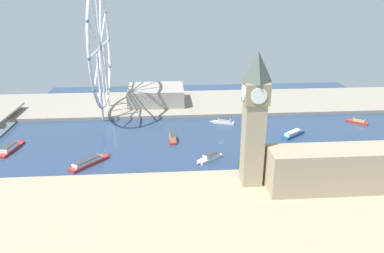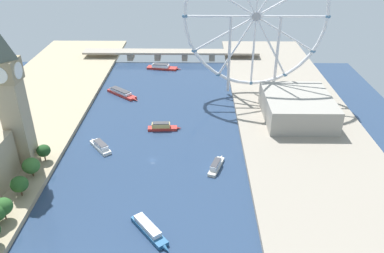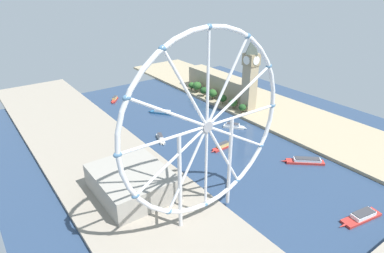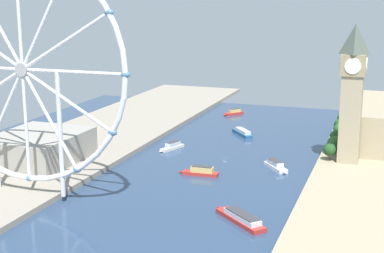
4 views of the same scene
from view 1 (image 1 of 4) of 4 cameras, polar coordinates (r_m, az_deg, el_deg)
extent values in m
plane|color=navy|center=(310.89, 4.42, -2.17)|extent=(378.01, 378.01, 0.00)
cube|color=tan|center=(219.75, 8.48, -12.41)|extent=(90.00, 520.00, 3.00)
cube|color=gray|center=(407.34, 2.28, 3.73)|extent=(90.00, 520.00, 3.00)
cube|color=tan|center=(231.31, 9.38, -2.72)|extent=(12.44, 12.44, 53.64)
cube|color=#928260|center=(220.34, 9.88, 5.22)|extent=(14.43, 14.43, 12.68)
pyramid|color=#4C564C|center=(216.77, 10.13, 9.16)|extent=(13.06, 13.06, 18.27)
cylinder|color=white|center=(218.66, 7.97, 5.20)|extent=(9.45, 0.50, 9.45)
cylinder|color=white|center=(222.26, 11.76, 5.22)|extent=(9.45, 0.50, 9.45)
cylinder|color=white|center=(227.33, 9.44, 5.72)|extent=(0.50, 9.45, 9.45)
cylinder|color=white|center=(213.39, 10.35, 4.67)|extent=(0.50, 9.45, 9.45)
cube|color=tan|center=(249.39, 23.93, -5.93)|extent=(22.00, 108.65, 26.84)
cylinder|color=#513823|center=(280.90, 25.92, -5.79)|extent=(0.80, 0.80, 4.54)
ellipsoid|color=#285623|center=(278.09, 26.14, -4.50)|extent=(11.79, 11.79, 10.61)
cylinder|color=#513823|center=(274.34, 22.59, -5.91)|extent=(0.80, 0.80, 4.26)
ellipsoid|color=#1E471E|center=(271.93, 22.76, -4.81)|extent=(9.29, 9.29, 8.36)
cylinder|color=#513823|center=(266.15, 20.38, -6.52)|extent=(0.80, 0.80, 3.51)
ellipsoid|color=#285623|center=(263.65, 20.54, -5.39)|extent=(10.22, 10.22, 9.20)
cylinder|color=#513823|center=(266.12, 19.49, -6.32)|extent=(0.80, 0.80, 4.20)
ellipsoid|color=#285623|center=(263.56, 19.64, -5.15)|extent=(9.73, 9.73, 8.75)
cylinder|color=#513823|center=(259.73, 15.59, -6.60)|extent=(0.80, 0.80, 3.74)
ellipsoid|color=#285623|center=(257.25, 15.71, -5.47)|extent=(9.49, 9.49, 8.54)
cylinder|color=#513823|center=(254.00, 11.79, -6.95)|extent=(0.80, 0.80, 3.30)
ellipsoid|color=#386B2D|center=(251.44, 11.89, -5.80)|extent=(10.12, 10.12, 9.11)
cylinder|color=#513823|center=(251.09, 8.03, -6.98)|extent=(0.80, 0.80, 3.73)
ellipsoid|color=#1E471E|center=(248.71, 8.09, -5.91)|extent=(8.40, 8.40, 7.56)
torus|color=silver|center=(366.88, -14.04, 11.79)|extent=(116.52, 2.81, 116.52)
cylinder|color=#99999E|center=(366.88, -14.04, 11.79)|extent=(6.82, 3.00, 6.82)
cylinder|color=silver|center=(394.66, -13.39, 12.44)|extent=(56.86, 1.69, 1.69)
cylinder|color=silver|center=(389.23, -13.65, 14.43)|extent=(50.08, 1.69, 29.89)
cylinder|color=silver|center=(378.06, -14.03, 15.81)|extent=(29.89, 1.69, 50.08)
cylinder|color=silver|center=(363.80, -14.44, 16.21)|extent=(1.69, 1.69, 56.86)
cylinder|color=silver|center=(350.13, -14.77, 15.39)|extent=(29.89, 1.69, 50.08)
cylinder|color=silver|center=(340.97, -14.91, 13.49)|extent=(50.08, 1.69, 29.89)
cylinder|color=silver|center=(339.21, -14.79, 11.03)|extent=(56.86, 1.69, 1.69)
cylinder|color=silver|center=(345.43, -14.47, 8.82)|extent=(50.08, 1.69, 29.89)
cylinder|color=silver|center=(357.61, -14.05, 7.54)|extent=(29.89, 1.69, 50.08)
cylinder|color=silver|center=(372.11, -13.66, 7.47)|extent=(1.69, 1.69, 56.86)
cylinder|color=silver|center=(385.01, -13.39, 8.51)|extent=(29.89, 1.69, 50.08)
cylinder|color=silver|center=(393.14, -13.30, 10.32)|extent=(50.08, 1.69, 29.89)
ellipsoid|color=teal|center=(422.52, -12.82, 13.01)|extent=(4.80, 3.20, 3.20)
ellipsoid|color=teal|center=(412.32, -13.30, 16.77)|extent=(4.80, 3.20, 3.20)
ellipsoid|color=teal|center=(315.50, -15.93, 15.45)|extent=(4.80, 3.20, 3.20)
ellipsoid|color=teal|center=(311.69, -15.68, 10.13)|extent=(4.80, 3.20, 3.20)
ellipsoid|color=teal|center=(325.05, -14.95, 5.46)|extent=(4.80, 3.20, 3.20)
ellipsoid|color=teal|center=(350.41, -14.06, 3.08)|extent=(4.80, 3.20, 3.20)
ellipsoid|color=teal|center=(379.41, -13.30, 3.30)|extent=(4.80, 3.20, 3.20)
ellipsoid|color=teal|center=(404.32, -12.81, 5.54)|extent=(4.80, 3.20, 3.20)
ellipsoid|color=teal|center=(419.68, -12.65, 9.03)|extent=(4.80, 3.20, 3.20)
cylinder|color=silver|center=(392.09, -13.18, 7.62)|extent=(2.40, 2.40, 64.31)
cylinder|color=silver|center=(353.91, -14.09, 6.14)|extent=(2.40, 2.40, 64.31)
cube|color=gray|center=(401.43, -5.59, 4.92)|extent=(48.80, 59.05, 17.52)
cube|color=#235684|center=(330.67, 15.46, -1.24)|extent=(20.66, 23.97, 2.32)
cone|color=#235684|center=(342.89, 16.82, -0.59)|extent=(4.73, 5.11, 2.32)
cube|color=silver|center=(328.78, 15.37, -0.92)|extent=(15.29, 17.53, 2.36)
cube|color=#B22D28|center=(381.78, 24.29, 0.60)|extent=(15.01, 16.98, 2.23)
cone|color=#B22D28|center=(383.51, 22.77, 0.91)|extent=(3.78, 3.94, 2.23)
cube|color=#DBB766|center=(380.86, 24.48, 0.92)|extent=(9.57, 10.52, 2.83)
cube|color=#38383D|center=(380.38, 24.51, 1.15)|extent=(8.77, 9.60, 0.32)
cube|color=#B22D28|center=(310.24, -3.02, -1.99)|extent=(21.44, 6.64, 1.97)
cone|color=#B22D28|center=(321.60, -3.18, -1.14)|extent=(3.91, 2.16, 1.97)
cube|color=#DBB766|center=(308.25, -3.01, -1.61)|extent=(13.38, 5.35, 3.29)
cube|color=#38383D|center=(307.54, -3.02, -1.29)|extent=(12.05, 5.06, 0.46)
cube|color=#B22D28|center=(324.81, -26.35, -3.18)|extent=(31.37, 13.34, 1.90)
cone|color=#B22D28|center=(338.60, -24.86, -1.99)|extent=(5.71, 2.80, 1.90)
cube|color=white|center=(322.78, -26.55, -2.91)|extent=(17.96, 9.76, 2.75)
cube|color=#38383D|center=(322.19, -26.60, -2.64)|extent=(16.22, 9.14, 0.53)
cube|color=beige|center=(348.92, 4.86, 0.60)|extent=(11.30, 21.16, 1.89)
cone|color=beige|center=(351.01, 2.93, 0.78)|extent=(3.01, 4.15, 1.89)
cube|color=silver|center=(347.93, 5.04, 0.96)|extent=(7.71, 12.63, 2.93)
cube|color=#38383D|center=(347.38, 5.05, 1.21)|extent=(7.14, 11.43, 0.36)
cube|color=#B22D28|center=(279.06, -15.63, -5.49)|extent=(28.82, 26.36, 2.10)
cone|color=#B22D28|center=(289.33, -12.77, -4.25)|extent=(5.71, 5.35, 2.10)
cube|color=silver|center=(277.29, -15.93, -5.20)|extent=(21.14, 19.48, 2.22)
cube|color=#38383D|center=(276.69, -15.96, -4.94)|extent=(19.23, 17.77, 0.59)
cube|color=white|center=(276.13, 2.84, -4.96)|extent=(17.69, 20.32, 2.22)
cone|color=white|center=(268.33, 0.96, -5.74)|extent=(4.12, 4.39, 2.22)
cube|color=silver|center=(275.76, 3.00, -4.44)|extent=(12.22, 13.71, 2.69)
cube|color=#38383D|center=(275.11, 3.01, -4.15)|extent=(11.20, 12.50, 0.37)
camera|label=2|loc=(400.03, 37.01, 19.12)|focal=36.09mm
camera|label=3|loc=(511.97, -29.51, 21.67)|focal=31.38mm
camera|label=4|loc=(352.47, -63.54, 6.56)|focal=53.61mm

